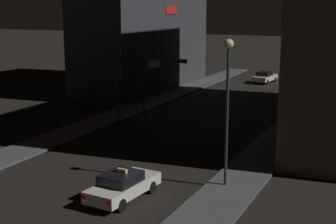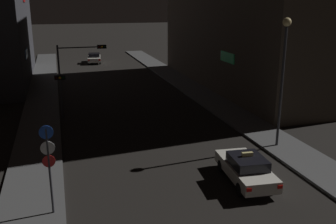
# 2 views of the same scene
# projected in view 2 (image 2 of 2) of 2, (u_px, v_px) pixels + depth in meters

# --- Properties ---
(sidewalk_left) EXTENTS (2.89, 62.54, 0.15)m
(sidewalk_left) POSITION_uv_depth(u_px,v_px,m) (42.00, 98.00, 36.07)
(sidewalk_left) COLOR #4C4C4C
(sidewalk_left) RESTS_ON ground_plane
(sidewalk_right) EXTENTS (2.89, 62.54, 0.15)m
(sidewalk_right) POSITION_uv_depth(u_px,v_px,m) (192.00, 88.00, 40.03)
(sidewalk_right) COLOR #4C4C4C
(sidewalk_right) RESTS_ON ground_plane
(taxi) EXTENTS (2.15, 4.58, 1.62)m
(taxi) POSITION_uv_depth(u_px,v_px,m) (246.00, 168.00, 19.37)
(taxi) COLOR silver
(taxi) RESTS_ON ground_plane
(far_car) EXTENTS (2.28, 4.62, 1.42)m
(far_car) POSITION_uv_depth(u_px,v_px,m) (94.00, 58.00, 56.48)
(far_car) COLOR silver
(far_car) RESTS_ON ground_plane
(traffic_light_overhead) EXTENTS (4.25, 0.42, 5.19)m
(traffic_light_overhead) POSITION_uv_depth(u_px,v_px,m) (78.00, 61.00, 33.57)
(traffic_light_overhead) COLOR #2D2D33
(traffic_light_overhead) RESTS_ON ground_plane
(traffic_light_left_kerb) EXTENTS (0.80, 0.42, 3.50)m
(traffic_light_left_kerb) POSITION_uv_depth(u_px,v_px,m) (61.00, 87.00, 29.32)
(traffic_light_left_kerb) COLOR #2D2D33
(traffic_light_left_kerb) RESTS_ON ground_plane
(sign_pole_left) EXTENTS (0.57, 0.10, 3.92)m
(sign_pole_left) POSITION_uv_depth(u_px,v_px,m) (49.00, 161.00, 15.79)
(sign_pole_left) COLOR #2D2D33
(sign_pole_left) RESTS_ON sidewalk_left
(street_lamp_near_block) EXTENTS (0.52, 0.52, 7.78)m
(street_lamp_near_block) POSITION_uv_depth(u_px,v_px,m) (284.00, 61.00, 22.66)
(street_lamp_near_block) COLOR #2D2D33
(street_lamp_near_block) RESTS_ON sidewalk_right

